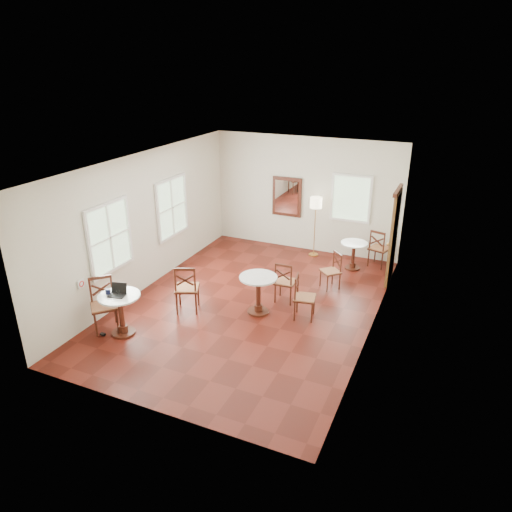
{
  "coord_description": "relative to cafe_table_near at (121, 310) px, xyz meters",
  "views": [
    {
      "loc": [
        3.63,
        -7.93,
        4.78
      ],
      "look_at": [
        0.0,
        0.3,
        1.0
      ],
      "focal_mm": 33.06,
      "sensor_mm": 36.0,
      "label": 1
    }
  ],
  "objects": [
    {
      "name": "mouse",
      "position": [
        -0.11,
        -0.12,
        0.33
      ],
      "size": [
        0.1,
        0.07,
        0.03
      ],
      "primitive_type": "ellipsoid",
      "rotation": [
        0.0,
        0.0,
        0.09
      ],
      "color": "black",
      "rests_on": "cafe_table_near"
    },
    {
      "name": "cafe_table_mid",
      "position": [
        2.0,
        1.76,
        -0.0
      ],
      "size": [
        0.76,
        0.76,
        0.8
      ],
      "color": "#461D11",
      "rests_on": "ground"
    },
    {
      "name": "chair_near_a",
      "position": [
        0.65,
        1.25,
        0.01
      ],
      "size": [
        0.62,
        0.62,
        1.03
      ],
      "rotation": [
        0.0,
        0.0,
        3.56
      ],
      "color": "#461D11",
      "rests_on": "ground"
    },
    {
      "name": "chair_back_a",
      "position": [
        3.79,
        5.09,
        -0.03
      ],
      "size": [
        0.54,
        0.54,
        0.96
      ],
      "rotation": [
        0.0,
        0.0,
        2.86
      ],
      "color": "#461D11",
      "rests_on": "ground"
    },
    {
      "name": "laptop",
      "position": [
        -0.03,
        0.02,
        0.36
      ],
      "size": [
        0.34,
        0.3,
        0.21
      ],
      "rotation": [
        0.0,
        0.0,
        0.23
      ],
      "color": "black",
      "rests_on": "cafe_table_near"
    },
    {
      "name": "chair_mid_a",
      "position": [
        2.32,
        2.44,
        -0.05
      ],
      "size": [
        0.43,
        0.43,
        0.91
      ],
      "rotation": [
        0.0,
        0.0,
        3.18
      ],
      "color": "#461D11",
      "rests_on": "ground"
    },
    {
      "name": "chair_mid_b",
      "position": [
        2.89,
        1.94,
        -0.05
      ],
      "size": [
        0.49,
        0.49,
        0.91
      ],
      "rotation": [
        0.0,
        0.0,
        1.75
      ],
      "color": "#461D11",
      "rests_on": "ground"
    },
    {
      "name": "chair_back_b",
      "position": [
        3.04,
        3.45,
        -0.09
      ],
      "size": [
        0.54,
        0.54,
        0.83
      ],
      "rotation": [
        0.0,
        0.0,
        -0.77
      ],
      "color": "#461D11",
      "rests_on": "ground"
    },
    {
      "name": "water_glass",
      "position": [
        -0.0,
        0.0,
        0.36
      ],
      "size": [
        0.06,
        0.06,
        0.1
      ],
      "primitive_type": "cylinder",
      "color": "white",
      "rests_on": "cafe_table_near"
    },
    {
      "name": "cafe_table_back",
      "position": [
        3.25,
        4.69,
        -0.08
      ],
      "size": [
        0.65,
        0.65,
        0.68
      ],
      "color": "#461D11",
      "rests_on": "ground"
    },
    {
      "name": "chair_near_b",
      "position": [
        -0.41,
        0.02,
        0.01
      ],
      "size": [
        0.67,
        0.67,
        1.03
      ],
      "rotation": [
        0.0,
        0.0,
        0.8
      ],
      "color": "#461D11",
      "rests_on": "ground"
    },
    {
      "name": "floor_lamp",
      "position": [
        2.12,
        5.13,
        0.83
      ],
      "size": [
        0.3,
        0.3,
        1.57
      ],
      "color": "#BF8C3F",
      "rests_on": "ground"
    },
    {
      "name": "power_adapter",
      "position": [
        -0.32,
        -0.2,
        -0.48
      ],
      "size": [
        0.1,
        0.06,
        0.04
      ],
      "primitive_type": "cube",
      "color": "black",
      "rests_on": "ground"
    },
    {
      "name": "ground",
      "position": [
        1.72,
        1.98,
        -0.5
      ],
      "size": [
        7.0,
        7.0,
        0.0
      ],
      "primitive_type": "plane",
      "color": "#55160E",
      "rests_on": "ground"
    },
    {
      "name": "room_shell",
      "position": [
        1.66,
        2.25,
        1.39
      ],
      "size": [
        5.02,
        7.02,
        3.01
      ],
      "color": "silver",
      "rests_on": "ground"
    },
    {
      "name": "cafe_table_near",
      "position": [
        0.0,
        0.0,
        0.0
      ],
      "size": [
        0.77,
        0.77,
        0.81
      ],
      "color": "#461D11",
      "rests_on": "ground"
    },
    {
      "name": "navy_mug",
      "position": [
        -0.21,
        -0.04,
        0.36
      ],
      "size": [
        0.13,
        0.08,
        0.1
      ],
      "color": "black",
      "rests_on": "cafe_table_near"
    }
  ]
}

